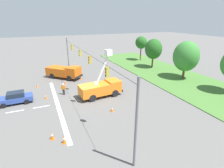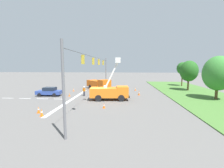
{
  "view_description": "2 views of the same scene",
  "coord_description": "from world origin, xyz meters",
  "views": [
    {
      "loc": [
        21.83,
        -5.67,
        10.59
      ],
      "look_at": [
        -0.5,
        4.04,
        1.44
      ],
      "focal_mm": 28.0,
      "sensor_mm": 36.0,
      "label": 1
    },
    {
      "loc": [
        23.15,
        4.2,
        5.36
      ],
      "look_at": [
        -2.41,
        2.27,
        2.25
      ],
      "focal_mm": 24.0,
      "sensor_mm": 36.0,
      "label": 2
    }
  ],
  "objects": [
    {
      "name": "road_worker",
      "position": [
        -2.75,
        -2.75,
        1.0
      ],
      "size": [
        0.41,
        0.58,
        1.77
      ],
      "color": "#383842",
      "rests_on": "ground"
    },
    {
      "name": "tree_far_west",
      "position": [
        -17.48,
        19.7,
        4.71
      ],
      "size": [
        3.24,
        2.92,
        6.33
      ],
      "color": "brown",
      "rests_on": "ground"
    },
    {
      "name": "utility_truck_bucket_lift",
      "position": [
        -0.06,
        2.14,
        1.38
      ],
      "size": [
        2.8,
        6.26,
        6.63
      ],
      "color": "orange",
      "rests_on": "ground"
    },
    {
      "name": "tree_centre",
      "position": [
        -1.43,
        18.98,
        4.2
      ],
      "size": [
        4.71,
        4.39,
        6.92
      ],
      "color": "brown",
      "rests_on": "ground"
    },
    {
      "name": "signal_gantry",
      "position": [
        -0.07,
        -0.0,
        4.58
      ],
      "size": [
        26.2,
        0.33,
        7.2
      ],
      "color": "slate",
      "rests_on": "ground"
    },
    {
      "name": "traffic_cone_mid_right",
      "position": [
        -7.6,
        -6.36,
        0.29
      ],
      "size": [
        0.36,
        0.36,
        0.61
      ],
      "color": "orange",
      "rests_on": "ground"
    },
    {
      "name": "ground_plane",
      "position": [
        0.0,
        0.0,
        0.0
      ],
      "size": [
        200.0,
        200.0,
        0.0
      ],
      "primitive_type": "plane",
      "color": "#605E5B"
    },
    {
      "name": "tree_west",
      "position": [
        -10.1,
        18.22,
        4.25
      ],
      "size": [
        4.0,
        3.64,
        6.49
      ],
      "color": "brown",
      "rests_on": "ground"
    },
    {
      "name": "traffic_cone_centre_line",
      "position": [
        8.26,
        -4.48,
        0.41
      ],
      "size": [
        0.36,
        0.36,
        0.82
      ],
      "color": "orange",
      "rests_on": "ground"
    },
    {
      "name": "traffic_cone_foreground_right",
      "position": [
        4.69,
        1.78,
        0.32
      ],
      "size": [
        0.36,
        0.36,
        0.66
      ],
      "color": "orange",
      "rests_on": "ground"
    },
    {
      "name": "sedan_blue",
      "position": [
        -2.43,
        -9.05,
        0.79
      ],
      "size": [
        1.99,
        4.33,
        1.56
      ],
      "color": "#2D4799",
      "rests_on": "ground"
    },
    {
      "name": "traffic_cone_lane_edge_a",
      "position": [
        -8.76,
        1.3,
        0.4
      ],
      "size": [
        0.36,
        0.36,
        0.8
      ],
      "color": "orange",
      "rests_on": "ground"
    },
    {
      "name": "traffic_cone_mid_left",
      "position": [
        -2.36,
        -5.35,
        0.32
      ],
      "size": [
        0.36,
        0.36,
        0.66
      ],
      "color": "orange",
      "rests_on": "ground"
    },
    {
      "name": "grass_verge",
      "position": [
        0.0,
        18.0,
        0.05
      ],
      "size": [
        56.0,
        12.0,
        0.1
      ],
      "primitive_type": "cube",
      "color": "#477533",
      "rests_on": "ground"
    },
    {
      "name": "utility_truck_support_near",
      "position": [
        -10.56,
        -1.36,
        1.27
      ],
      "size": [
        6.43,
        6.38,
        2.35
      ],
      "color": "orange",
      "rests_on": "ground"
    },
    {
      "name": "traffic_cone_far_left",
      "position": [
        7.24,
        -5.42,
        0.39
      ],
      "size": [
        0.36,
        0.36,
        0.78
      ],
      "color": "orange",
      "rests_on": "ground"
    },
    {
      "name": "traffic_cone_foreground_left",
      "position": [
        -9.43,
        6.87,
        0.35
      ],
      "size": [
        0.36,
        0.36,
        0.72
      ],
      "color": "orange",
      "rests_on": "ground"
    },
    {
      "name": "traffic_cone_near_bucket",
      "position": [
        -4.21,
        7.1,
        0.41
      ],
      "size": [
        0.36,
        0.36,
        0.82
      ],
      "color": "orange",
      "rests_on": "ground"
    },
    {
      "name": "traffic_cone_far_right",
      "position": [
        -7.4,
        -1.81,
        0.33
      ],
      "size": [
        0.36,
        0.36,
        0.67
      ],
      "color": "orange",
      "rests_on": "ground"
    },
    {
      "name": "lane_markings",
      "position": [
        0.0,
        -5.53,
        0.0
      ],
      "size": [
        17.6,
        15.25,
        0.01
      ],
      "color": "silver",
      "rests_on": "ground"
    }
  ]
}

